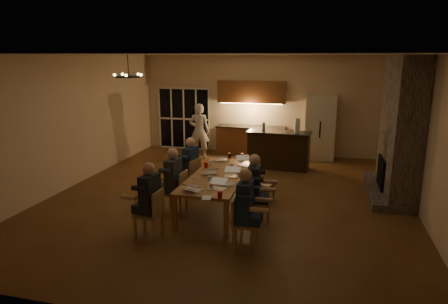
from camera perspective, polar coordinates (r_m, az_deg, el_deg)
floor at (r=9.23m, az=0.72°, el=-6.53°), size 9.00×9.00×0.00m
back_wall at (r=13.20m, az=5.45°, el=6.68°), size 8.00×0.04×3.20m
left_wall at (r=10.50m, az=-21.13°, el=4.05°), size 0.04×9.00×3.20m
right_wall at (r=8.79m, az=27.15°, el=1.76°), size 0.04×9.00×3.20m
ceiling at (r=8.67m, az=0.79°, el=13.89°), size 8.00×9.00×0.04m
french_doors at (r=13.90m, az=-5.72°, el=4.74°), size 1.86×0.08×2.10m
fireplace at (r=9.89m, az=23.90°, el=3.25°), size 0.58×2.50×3.20m
kitchenette at (r=12.99m, az=3.88°, el=4.82°), size 2.24×0.68×2.40m
refrigerator at (r=12.76m, az=13.59°, el=3.40°), size 0.90×0.68×2.00m
dining_table at (r=8.47m, az=-0.73°, el=-5.73°), size 1.10×2.74×0.75m
bar_island at (r=11.55m, az=7.79°, el=0.28°), size 1.84×0.80×1.08m
chair_left_near at (r=7.28m, az=-10.74°, el=-8.69°), size 0.45×0.45×0.89m
chair_left_mid at (r=8.30m, az=-7.04°, el=-5.72°), size 0.45×0.45×0.89m
chair_left_far at (r=9.24m, az=-5.15°, el=-3.64°), size 0.54×0.54×0.89m
chair_right_near at (r=6.81m, az=3.08°, el=-10.07°), size 0.48×0.48×0.89m
chair_right_mid at (r=7.83m, az=4.53°, el=-6.87°), size 0.56×0.56×0.89m
chair_right_far at (r=8.87m, az=5.62°, el=-4.40°), size 0.54×0.54×0.89m
person_left_near at (r=7.24m, az=-10.51°, el=-6.74°), size 0.67×0.67×1.38m
person_right_near at (r=6.75m, az=3.02°, el=-8.04°), size 0.60×0.60×1.38m
person_left_mid at (r=8.21m, az=-7.23°, el=-4.14°), size 0.64×0.64×1.38m
person_right_mid at (r=7.68m, az=4.31°, el=-5.33°), size 0.65×0.65×1.38m
person_left_far at (r=9.19m, az=-4.75°, el=-2.14°), size 0.68×0.68×1.38m
standing_person at (r=12.59m, az=-3.56°, el=3.02°), size 0.69×0.51×1.74m
chandelier at (r=8.72m, az=-13.46°, el=10.43°), size 0.60×0.60×0.03m
laptop_a at (r=7.41m, az=-4.43°, el=-4.64°), size 0.39×0.37×0.23m
laptop_b at (r=7.45m, az=-1.08°, el=-4.49°), size 0.35×0.31×0.23m
laptop_c at (r=8.41m, az=-2.15°, el=-2.37°), size 0.41×0.39×0.23m
laptop_d at (r=8.20m, az=1.14°, el=-2.79°), size 0.34×0.30×0.23m
laptop_e at (r=9.46m, az=-0.49°, el=-0.56°), size 0.39×0.37×0.23m
laptop_f at (r=9.17m, az=2.91°, el=-1.03°), size 0.41×0.39×0.23m
mug_front at (r=7.96m, az=-2.03°, el=-3.78°), size 0.09×0.09×0.10m
mug_mid at (r=8.84m, az=1.11°, el=-2.00°), size 0.08×0.08×0.10m
mug_back at (r=9.10m, az=-1.91°, el=-1.54°), size 0.09×0.09×0.10m
redcup_near at (r=7.01m, az=-0.59°, el=-6.14°), size 0.09×0.09×0.12m
redcup_mid at (r=8.89m, az=-2.60°, el=-1.86°), size 0.08×0.08×0.12m
redcup_far at (r=9.67m, az=2.57°, el=-0.58°), size 0.08×0.08×0.12m
can_silver at (r=7.60m, az=-1.84°, el=-4.55°), size 0.06×0.06×0.12m
can_cola at (r=9.70m, az=0.77°, el=-0.52°), size 0.07×0.07×0.12m
can_right at (r=8.46m, az=2.04°, el=-2.66°), size 0.07×0.07×0.12m
plate_near at (r=7.74m, az=0.59°, el=-4.61°), size 0.25×0.25×0.02m
plate_left at (r=7.56m, az=-4.55°, el=-5.10°), size 0.24×0.24×0.02m
plate_far at (r=9.00m, az=3.09°, el=-2.00°), size 0.24×0.24×0.02m
notepad at (r=7.03m, az=-2.48°, el=-6.56°), size 0.20×0.25×0.01m
bar_bottle at (r=11.51m, az=5.69°, el=3.64°), size 0.08×0.08×0.24m
bar_blender at (r=11.33m, az=10.43°, el=3.76°), size 0.16×0.16×0.41m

